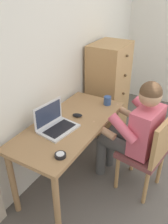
{
  "coord_description": "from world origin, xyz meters",
  "views": [
    {
      "loc": [
        -1.84,
        0.77,
        1.95
      ],
      "look_at": [
        -0.17,
        1.73,
        0.85
      ],
      "focal_mm": 37.43,
      "sensor_mm": 36.0,
      "label": 1
    }
  ],
  "objects_px": {
    "desk": "(70,132)",
    "laptop": "(55,124)",
    "person_seated": "(134,129)",
    "chair": "(149,151)",
    "dresser": "(108,90)",
    "computer_mouse": "(77,115)",
    "coffee_mug": "(107,100)",
    "desk_clock": "(60,155)"
  },
  "relations": [
    {
      "from": "person_seated",
      "to": "desk_clock",
      "type": "bearing_deg",
      "value": 155.65
    },
    {
      "from": "desk_clock",
      "to": "coffee_mug",
      "type": "distance_m",
      "value": 0.98
    },
    {
      "from": "chair",
      "to": "coffee_mug",
      "type": "bearing_deg",
      "value": 66.41
    },
    {
      "from": "person_seated",
      "to": "laptop",
      "type": "distance_m",
      "value": 0.76
    },
    {
      "from": "laptop",
      "to": "coffee_mug",
      "type": "xyz_separation_m",
      "value": [
        0.67,
        -0.22,
        -0.0
      ]
    },
    {
      "from": "dresser",
      "to": "person_seated",
      "type": "distance_m",
      "value": 1.03
    },
    {
      "from": "dresser",
      "to": "computer_mouse",
      "type": "bearing_deg",
      "value": -174.06
    },
    {
      "from": "desk_clock",
      "to": "coffee_mug",
      "type": "relative_size",
      "value": 0.75
    },
    {
      "from": "desk",
      "to": "laptop",
      "type": "relative_size",
      "value": 3.49
    },
    {
      "from": "computer_mouse",
      "to": "laptop",
      "type": "bearing_deg",
      "value": 150.0
    },
    {
      "from": "desk",
      "to": "computer_mouse",
      "type": "height_order",
      "value": "computer_mouse"
    },
    {
      "from": "desk_clock",
      "to": "coffee_mug",
      "type": "height_order",
      "value": "coffee_mug"
    },
    {
      "from": "desk",
      "to": "person_seated",
      "type": "relative_size",
      "value": 1.08
    },
    {
      "from": "desk_clock",
      "to": "laptop",
      "type": "bearing_deg",
      "value": 41.24
    },
    {
      "from": "computer_mouse",
      "to": "coffee_mug",
      "type": "relative_size",
      "value": 0.83
    },
    {
      "from": "laptop",
      "to": "coffee_mug",
      "type": "distance_m",
      "value": 0.7
    },
    {
      "from": "desk",
      "to": "laptop",
      "type": "distance_m",
      "value": 0.23
    },
    {
      "from": "desk",
      "to": "coffee_mug",
      "type": "distance_m",
      "value": 0.57
    },
    {
      "from": "chair",
      "to": "person_seated",
      "type": "distance_m",
      "value": 0.26
    },
    {
      "from": "laptop",
      "to": "desk_clock",
      "type": "xyz_separation_m",
      "value": [
        -0.3,
        -0.27,
        -0.04
      ]
    },
    {
      "from": "desk",
      "to": "person_seated",
      "type": "height_order",
      "value": "person_seated"
    },
    {
      "from": "desk",
      "to": "desk_clock",
      "type": "xyz_separation_m",
      "value": [
        -0.45,
        -0.2,
        0.12
      ]
    },
    {
      "from": "person_seated",
      "to": "computer_mouse",
      "type": "bearing_deg",
      "value": 107.02
    },
    {
      "from": "computer_mouse",
      "to": "coffee_mug",
      "type": "height_order",
      "value": "coffee_mug"
    },
    {
      "from": "chair",
      "to": "laptop",
      "type": "distance_m",
      "value": 0.94
    },
    {
      "from": "desk",
      "to": "dresser",
      "type": "height_order",
      "value": "dresser"
    },
    {
      "from": "dresser",
      "to": "computer_mouse",
      "type": "xyz_separation_m",
      "value": [
        -0.98,
        -0.1,
        0.13
      ]
    },
    {
      "from": "person_seated",
      "to": "computer_mouse",
      "type": "height_order",
      "value": "person_seated"
    },
    {
      "from": "chair",
      "to": "coffee_mug",
      "type": "distance_m",
      "value": 0.69
    },
    {
      "from": "person_seated",
      "to": "computer_mouse",
      "type": "distance_m",
      "value": 0.57
    },
    {
      "from": "dresser",
      "to": "laptop",
      "type": "bearing_deg",
      "value": -178.42
    },
    {
      "from": "chair",
      "to": "person_seated",
      "type": "height_order",
      "value": "person_seated"
    },
    {
      "from": "desk",
      "to": "person_seated",
      "type": "distance_m",
      "value": 0.62
    },
    {
      "from": "chair",
      "to": "computer_mouse",
      "type": "distance_m",
      "value": 0.78
    },
    {
      "from": "person_seated",
      "to": "coffee_mug",
      "type": "relative_size",
      "value": 10.03
    },
    {
      "from": "person_seated",
      "to": "laptop",
      "type": "relative_size",
      "value": 3.24
    },
    {
      "from": "person_seated",
      "to": "desk_clock",
      "type": "height_order",
      "value": "person_seated"
    },
    {
      "from": "desk",
      "to": "computer_mouse",
      "type": "bearing_deg",
      "value": -0.77
    },
    {
      "from": "desk",
      "to": "laptop",
      "type": "bearing_deg",
      "value": 155.53
    },
    {
      "from": "laptop",
      "to": "computer_mouse",
      "type": "relative_size",
      "value": 3.71
    },
    {
      "from": "dresser",
      "to": "chair",
      "type": "distance_m",
      "value": 1.18
    },
    {
      "from": "dresser",
      "to": "chair",
      "type": "bearing_deg",
      "value": -135.45
    }
  ]
}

